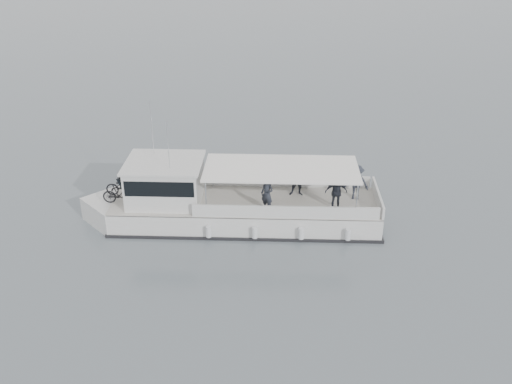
{
  "coord_description": "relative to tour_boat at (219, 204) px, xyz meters",
  "views": [
    {
      "loc": [
        -5.47,
        -21.27,
        13.44
      ],
      "look_at": [
        -4.02,
        2.36,
        1.6
      ],
      "focal_mm": 40.0,
      "sensor_mm": 36.0,
      "label": 1
    }
  ],
  "objects": [
    {
      "name": "tour_boat",
      "position": [
        0.0,
        0.0,
        0.0
      ],
      "size": [
        14.25,
        4.73,
        5.93
      ],
      "rotation": [
        0.0,
        0.0,
        -0.1
      ],
      "color": "silver",
      "rests_on": "ground"
    },
    {
      "name": "ground",
      "position": [
        5.75,
        -2.49,
        -0.97
      ],
      "size": [
        1400.0,
        1400.0,
        0.0
      ],
      "primitive_type": "plane",
      "color": "#50595E",
      "rests_on": "ground"
    }
  ]
}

